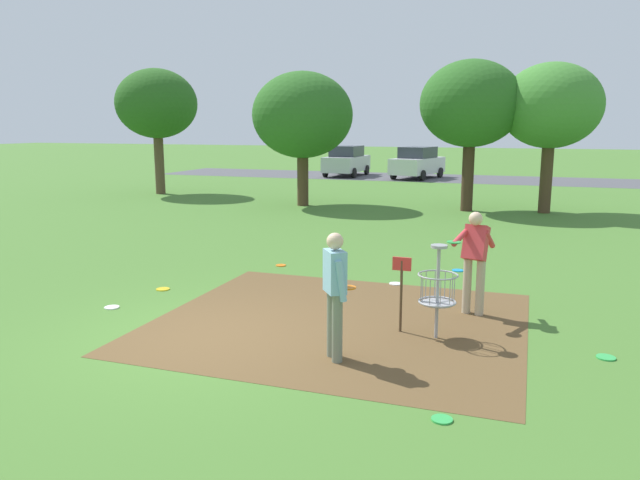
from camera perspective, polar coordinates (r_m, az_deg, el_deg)
ground_plane at (r=9.20m, az=-10.94°, el=-8.93°), size 160.00×160.00×0.00m
dirt_tee_pad at (r=9.70m, az=1.82°, el=-7.67°), size 5.67×5.15×0.01m
disc_golf_basket at (r=8.94m, az=10.63°, el=-4.42°), size 0.98×0.58×1.39m
player_foreground_watching at (r=10.13m, az=14.34°, el=-1.45°), size 0.69×1.02×1.71m
player_throwing at (r=7.93m, az=1.42°, el=-4.60°), size 0.45×0.48×1.71m
frisbee_near_basket at (r=6.79m, az=11.40°, el=-16.21°), size 0.23×0.23×0.02m
frisbee_by_tee at (r=9.10m, az=25.30°, el=-9.96°), size 0.25×0.25×0.02m
frisbee_mid_grass at (r=13.47m, az=-3.71°, el=-2.39°), size 0.22×0.22×0.02m
frisbee_far_left at (r=13.31m, az=12.84°, el=-2.81°), size 0.25×0.25×0.02m
frisbee_far_right at (r=10.99m, az=-18.99°, el=-6.01°), size 0.25×0.25×0.02m
frisbee_scattered_a at (r=11.99m, az=7.10°, el=-4.10°), size 0.25×0.25×0.02m
frisbee_scattered_b at (r=11.90m, az=-14.56°, el=-4.49°), size 0.25×0.25×0.02m
tree_near_left at (r=22.56m, az=14.01°, el=12.27°), size 3.60×3.60×5.35m
tree_near_right at (r=23.43m, az=-1.66°, el=11.63°), size 3.82×3.82×5.07m
tree_mid_left at (r=22.84m, az=20.91°, el=11.65°), size 3.45×3.45×5.20m
tree_mid_center at (r=28.51m, az=-15.13°, el=12.22°), size 3.59×3.59×5.54m
parking_lot_strip at (r=36.57m, az=12.22°, el=5.69°), size 36.00×6.00×0.01m
parked_car_leftmost at (r=37.54m, az=2.52°, el=7.45°), size 2.09×4.26×1.84m
parked_car_center_left at (r=36.13m, az=9.16°, el=7.20°), size 2.73×4.50×1.84m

